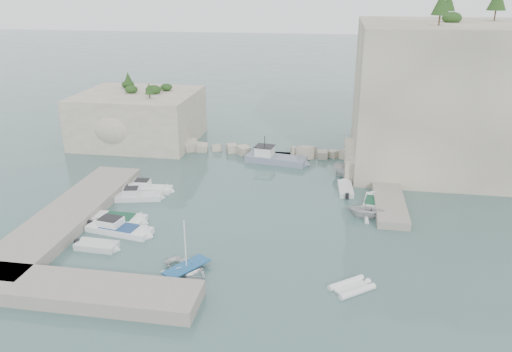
% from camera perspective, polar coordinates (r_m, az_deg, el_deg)
% --- Properties ---
extents(ground, '(400.00, 400.00, 0.00)m').
position_cam_1_polar(ground, '(46.24, -1.22, -6.11)').
color(ground, '#426360').
rests_on(ground, ground).
extents(cliff_east, '(26.00, 22.00, 17.00)m').
position_cam_1_polar(cliff_east, '(66.47, 22.79, 8.47)').
color(cliff_east, beige).
rests_on(cliff_east, ground).
extents(cliff_terrace, '(8.00, 10.00, 2.50)m').
position_cam_1_polar(cliff_terrace, '(61.94, 13.82, 1.70)').
color(cliff_terrace, beige).
rests_on(cliff_terrace, ground).
extents(outcrop_west, '(16.00, 14.00, 7.00)m').
position_cam_1_polar(outcrop_west, '(73.20, -13.22, 6.55)').
color(outcrop_west, beige).
rests_on(outcrop_west, ground).
extents(quay_west, '(5.00, 24.00, 1.10)m').
position_cam_1_polar(quay_west, '(50.86, -20.69, -4.25)').
color(quay_west, '#9E9689').
rests_on(quay_west, ground).
extents(quay_south, '(18.00, 4.00, 1.10)m').
position_cam_1_polar(quay_south, '(38.92, -19.81, -12.22)').
color(quay_south, '#9E9689').
rests_on(quay_south, ground).
extents(ledge_east, '(3.00, 16.00, 0.80)m').
position_cam_1_polar(ledge_east, '(54.82, 14.77, -1.89)').
color(ledge_east, '#9E9689').
rests_on(ledge_east, ground).
extents(breakwater, '(28.00, 3.00, 1.40)m').
position_cam_1_polar(breakwater, '(66.26, 1.41, 3.08)').
color(breakwater, beige).
rests_on(breakwater, ground).
extents(motorboat_a, '(5.52, 1.94, 1.40)m').
position_cam_1_polar(motorboat_a, '(55.70, -12.10, -1.72)').
color(motorboat_a, white).
rests_on(motorboat_a, ground).
extents(motorboat_b, '(5.43, 2.86, 1.40)m').
position_cam_1_polar(motorboat_b, '(53.92, -13.25, -2.60)').
color(motorboat_b, silver).
rests_on(motorboat_b, ground).
extents(motorboat_c, '(5.59, 2.20, 0.70)m').
position_cam_1_polar(motorboat_c, '(49.39, -15.34, -5.06)').
color(motorboat_c, white).
rests_on(motorboat_c, ground).
extents(motorboat_d, '(6.92, 3.08, 1.40)m').
position_cam_1_polar(motorboat_d, '(47.37, -15.31, -6.22)').
color(motorboat_d, white).
rests_on(motorboat_d, ground).
extents(motorboat_e, '(3.95, 1.75, 0.70)m').
position_cam_1_polar(motorboat_e, '(45.17, -17.70, -7.89)').
color(motorboat_e, silver).
rests_on(motorboat_e, ground).
extents(rowboat, '(5.29, 4.92, 0.89)m').
position_cam_1_polar(rowboat, '(40.21, -7.91, -10.82)').
color(rowboat, white).
rests_on(rowboat, ground).
extents(inflatable_dinghy, '(3.72, 3.42, 0.44)m').
position_cam_1_polar(inflatable_dinghy, '(38.51, 10.86, -12.58)').
color(inflatable_dinghy, white).
rests_on(inflatable_dinghy, ground).
extents(tender_east_a, '(3.77, 3.30, 1.92)m').
position_cam_1_polar(tender_east_a, '(49.76, 12.33, -4.57)').
color(tender_east_a, silver).
rests_on(tender_east_a, ground).
extents(tender_east_b, '(2.26, 4.88, 0.70)m').
position_cam_1_polar(tender_east_b, '(52.46, 13.10, -3.27)').
color(tender_east_b, silver).
rests_on(tender_east_b, ground).
extents(tender_east_c, '(1.81, 4.70, 0.70)m').
position_cam_1_polar(tender_east_c, '(55.39, 10.17, -1.71)').
color(tender_east_c, silver).
rests_on(tender_east_c, ground).
extents(tender_east_d, '(5.22, 3.52, 1.89)m').
position_cam_1_polar(tender_east_d, '(59.11, 10.97, -0.29)').
color(tender_east_d, silver).
rests_on(tender_east_d, ground).
extents(work_boat, '(8.69, 3.84, 2.20)m').
position_cam_1_polar(work_boat, '(63.30, 2.30, 1.53)').
color(work_boat, slate).
rests_on(work_boat, ground).
extents(rowboat_mast, '(0.10, 0.10, 4.20)m').
position_cam_1_polar(rowboat_mast, '(38.93, -8.10, -7.63)').
color(rowboat_mast, white).
rests_on(rowboat_mast, rowboat).
extents(vegetation, '(53.48, 13.88, 13.40)m').
position_cam_1_polar(vegetation, '(65.72, 19.15, 17.16)').
color(vegetation, '#1E4219').
rests_on(vegetation, ground).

